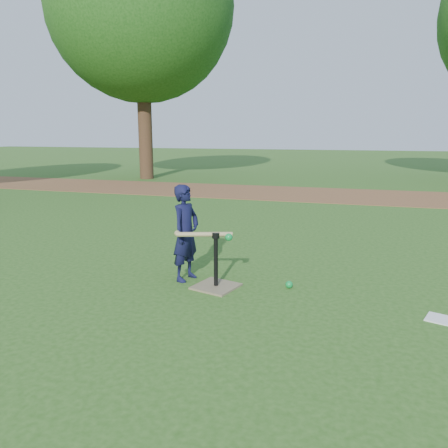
# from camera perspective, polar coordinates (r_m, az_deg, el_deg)

# --- Properties ---
(ground) EXTENTS (80.00, 80.00, 0.00)m
(ground) POSITION_cam_1_polar(r_m,az_deg,el_deg) (5.07, -0.54, -7.29)
(ground) COLOR #285116
(ground) RESTS_ON ground
(dirt_strip) EXTENTS (24.00, 3.00, 0.01)m
(dirt_strip) POSITION_cam_1_polar(r_m,az_deg,el_deg) (12.26, 10.14, 3.90)
(dirt_strip) COLOR brown
(dirt_strip) RESTS_ON ground
(child) EXTENTS (0.35, 0.45, 1.10)m
(child) POSITION_cam_1_polar(r_m,az_deg,el_deg) (4.96, -5.01, -1.17)
(child) COLOR black
(child) RESTS_ON ground
(wiffle_ball_ground) EXTENTS (0.08, 0.08, 0.08)m
(wiffle_ball_ground) POSITION_cam_1_polar(r_m,az_deg,el_deg) (4.85, 8.49, -7.83)
(wiffle_ball_ground) COLOR #0C8D37
(wiffle_ball_ground) RESTS_ON ground
(clipboard) EXTENTS (0.36, 0.32, 0.01)m
(clipboard) POSITION_cam_1_polar(r_m,az_deg,el_deg) (4.49, 26.84, -11.12)
(clipboard) COLOR white
(clipboard) RESTS_ON ground
(batting_tee) EXTENTS (0.53, 0.53, 0.61)m
(batting_tee) POSITION_cam_1_polar(r_m,az_deg,el_deg) (4.79, -1.06, -7.04)
(batting_tee) COLOR #7C6D4E
(batting_tee) RESTS_ON ground
(swing_action) EXTENTS (0.64, 0.23, 0.09)m
(swing_action) POSITION_cam_1_polar(r_m,az_deg,el_deg) (4.67, -2.28, -1.43)
(swing_action) COLOR tan
(swing_action) RESTS_ON ground
(tree_left) EXTENTS (6.40, 6.40, 9.08)m
(tree_left) POSITION_cam_1_polar(r_m,az_deg,el_deg) (16.89, -10.82, 26.07)
(tree_left) COLOR #382316
(tree_left) RESTS_ON ground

